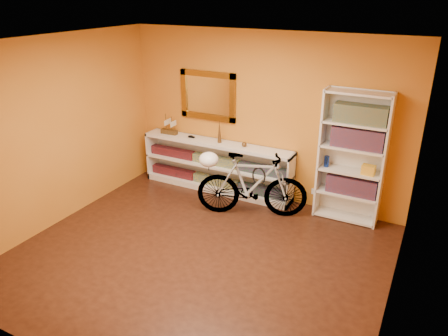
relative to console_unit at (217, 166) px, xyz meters
The scene contains 24 objects.
floor 2.00m from the console_unit, 68.40° to the right, with size 4.50×4.00×0.01m, color black.
ceiling 2.93m from the console_unit, 68.40° to the right, with size 4.50×4.00×0.01m, color silver.
back_wall 1.15m from the console_unit, 14.81° to the left, with size 4.50×0.01×2.60m, color #BB6B1C.
left_wall 2.53m from the console_unit, 130.25° to the right, with size 0.01×4.00×2.60m, color #BB6B1C.
right_wall 3.59m from the console_unit, 31.40° to the right, with size 0.01×4.00×2.60m, color #BB6B1C.
gilt_mirror 1.16m from the console_unit, 147.06° to the left, with size 0.98×0.06×0.78m, color brown.
wall_socket 1.64m from the console_unit, ahead, with size 0.09×0.01×0.09m, color silver.
console_unit is the anchor object (origin of this frame).
cd_row_lower 0.26m from the console_unit, 90.00° to the right, with size 2.50×0.13×0.14m, color black.
cd_row_upper 0.11m from the console_unit, 90.00° to the right, with size 2.50×0.13×0.14m, color navy.
model_ship 1.09m from the console_unit, behind, with size 0.29×0.11×0.35m, color #3B2810, non-canonical shape.
toy_car 0.63m from the console_unit, behind, with size 0.00×0.00×0.00m, color black.
bronze_ornament 0.62m from the console_unit, ahead, with size 0.07×0.07×0.38m, color brown.
decorative_orb 0.68m from the console_unit, ahead, with size 0.08×0.08×0.08m, color brown.
bookcase 2.20m from the console_unit, ahead, with size 0.90×0.30×1.90m, color silver, non-canonical shape.
book_row_a 2.19m from the console_unit, ahead, with size 0.70×0.22×0.26m, color maroon.
book_row_b 2.34m from the console_unit, ahead, with size 0.70×0.22×0.28m, color maroon.
book_row_c 2.48m from the console_unit, ahead, with size 0.70×0.22×0.25m, color #1C5962.
travel_mug 1.85m from the console_unit, ahead, with size 0.07×0.07×0.16m, color navy.
red_tin 2.24m from the console_unit, ahead, with size 0.14×0.14×0.18m, color maroon.
yellow_bag 2.42m from the console_unit, ahead, with size 0.18×0.12×0.14m, color gold.
bicycle 1.01m from the console_unit, 30.79° to the right, with size 1.65×0.43×0.97m, color silver.
helmet 0.90m from the console_unit, 69.63° to the right, with size 0.29×0.28×0.22m, color white.
u_lock 1.09m from the console_unit, 26.72° to the right, with size 0.21×0.21×0.02m, color black.
Camera 1 is at (2.39, -3.90, 3.13)m, focal length 34.28 mm.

